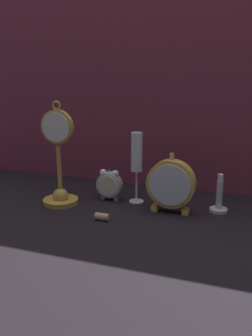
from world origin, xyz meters
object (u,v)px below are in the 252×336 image
(mantel_clock_silver, at_px, (171,184))
(wine_cork, at_px, (102,217))
(pocket_watch_on_stand, at_px, (59,170))
(champagne_flute, at_px, (137,157))
(brass_candlestick, at_px, (219,200))
(alarm_clock_twin_bell, at_px, (109,183))

(mantel_clock_silver, bearing_deg, wine_cork, -142.83)
(pocket_watch_on_stand, distance_m, champagne_flute, 0.26)
(champagne_flute, bearing_deg, mantel_clock_silver, -23.07)
(brass_candlestick, bearing_deg, alarm_clock_twin_bell, -177.02)
(champagne_flute, bearing_deg, alarm_clock_twin_bell, -170.31)
(pocket_watch_on_stand, xyz_separation_m, wine_cork, (0.19, -0.08, -0.11))
(pocket_watch_on_stand, relative_size, champagne_flute, 1.43)
(champagne_flute, xyz_separation_m, brass_candlestick, (0.27, 0.00, -0.12))
(pocket_watch_on_stand, bearing_deg, champagne_flute, 23.98)
(pocket_watch_on_stand, bearing_deg, wine_cork, -24.26)
(mantel_clock_silver, relative_size, wine_cork, 4.50)
(mantel_clock_silver, height_order, wine_cork, mantel_clock_silver)
(brass_candlestick, bearing_deg, pocket_watch_on_stand, -168.07)
(champagne_flute, distance_m, brass_candlestick, 0.30)
(pocket_watch_on_stand, relative_size, brass_candlestick, 2.78)
(wine_cork, bearing_deg, champagne_flute, 76.70)
(wine_cork, bearing_deg, alarm_clock_twin_bell, 105.59)
(pocket_watch_on_stand, relative_size, wine_cork, 8.10)
(champagne_flute, distance_m, wine_cork, 0.24)
(alarm_clock_twin_bell, xyz_separation_m, brass_candlestick, (0.36, 0.02, -0.02))
(mantel_clock_silver, height_order, brass_candlestick, mantel_clock_silver)
(alarm_clock_twin_bell, distance_m, brass_candlestick, 0.37)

